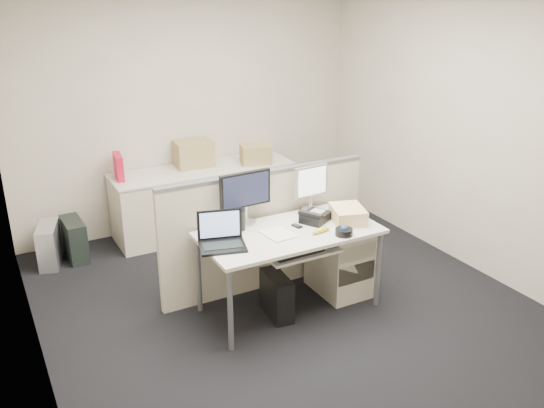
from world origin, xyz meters
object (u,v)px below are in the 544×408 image
desk (290,238)px  monitor_main (245,198)px  laptop (222,232)px  desk_phone (315,217)px

desk → monitor_main: (-0.25, 0.32, 0.30)m
laptop → desk_phone: 0.93m
monitor_main → desk_phone: bearing=-26.1°
monitor_main → laptop: 0.52m
monitor_main → desk_phone: (0.55, -0.24, -0.19)m
desk → laptop: bearing=-177.4°
desk → desk_phone: (0.30, 0.08, 0.10)m
monitor_main → desk: bearing=-54.4°
desk → monitor_main: monitor_main is taller
desk → monitor_main: bearing=128.0°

